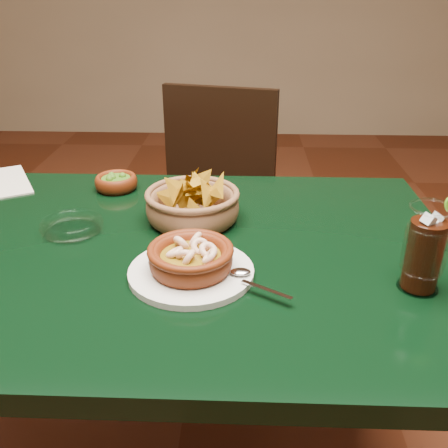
{
  "coord_description": "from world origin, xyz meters",
  "views": [
    {
      "loc": [
        0.17,
        -0.86,
        1.22
      ],
      "look_at": [
        0.14,
        -0.02,
        0.81
      ],
      "focal_mm": 40.0,
      "sensor_mm": 36.0,
      "label": 1
    }
  ],
  "objects_px": {
    "dining_table": "(157,288)",
    "cola_drink": "(425,249)",
    "chip_basket": "(193,204)",
    "dining_chair": "(210,213)",
    "shrimp_plate": "(191,261)"
  },
  "relations": [
    {
      "from": "dining_table",
      "to": "dining_chair",
      "type": "xyz_separation_m",
      "value": [
        0.06,
        0.71,
        -0.15
      ]
    },
    {
      "from": "dining_table",
      "to": "cola_drink",
      "type": "bearing_deg",
      "value": -15.43
    },
    {
      "from": "dining_chair",
      "to": "shrimp_plate",
      "type": "height_order",
      "value": "dining_chair"
    },
    {
      "from": "dining_table",
      "to": "chip_basket",
      "type": "distance_m",
      "value": 0.19
    },
    {
      "from": "chip_basket",
      "to": "cola_drink",
      "type": "height_order",
      "value": "cola_drink"
    },
    {
      "from": "dining_chair",
      "to": "chip_basket",
      "type": "xyz_separation_m",
      "value": [
        0.0,
        -0.59,
        0.29
      ]
    },
    {
      "from": "chip_basket",
      "to": "cola_drink",
      "type": "relative_size",
      "value": 1.37
    },
    {
      "from": "dining_table",
      "to": "shrimp_plate",
      "type": "relative_size",
      "value": 4.22
    },
    {
      "from": "shrimp_plate",
      "to": "cola_drink",
      "type": "bearing_deg",
      "value": -3.73
    },
    {
      "from": "dining_table",
      "to": "shrimp_plate",
      "type": "height_order",
      "value": "shrimp_plate"
    },
    {
      "from": "dining_table",
      "to": "dining_chair",
      "type": "bearing_deg",
      "value": 84.92
    },
    {
      "from": "dining_table",
      "to": "dining_chair",
      "type": "height_order",
      "value": "dining_chair"
    },
    {
      "from": "cola_drink",
      "to": "dining_chair",
      "type": "bearing_deg",
      "value": 116.19
    },
    {
      "from": "shrimp_plate",
      "to": "dining_table",
      "type": "bearing_deg",
      "value": 129.05
    },
    {
      "from": "dining_table",
      "to": "chip_basket",
      "type": "bearing_deg",
      "value": 60.65
    }
  ]
}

